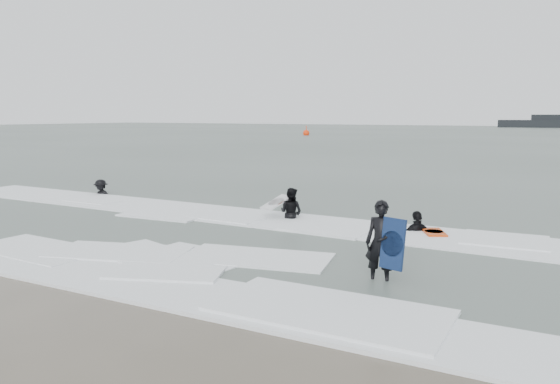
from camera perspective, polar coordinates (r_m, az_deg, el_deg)
The scene contains 10 objects.
ground at distance 11.36m, azimuth -12.57°, elevation -8.61°, with size 320.00×320.00×0.00m, color brown.
sea at distance 88.43m, azimuth 24.63°, elevation 5.29°, with size 320.00×320.00×0.00m, color #47544C.
surfer_centre at distance 10.82m, azimuth 10.39°, elevation -9.40°, with size 0.60×0.39×1.65m, color black.
surfer_wading at distance 16.89m, azimuth 1.16°, elevation -2.94°, with size 0.76×0.59×1.56m, color black.
surfer_breaker at distance 23.00m, azimuth -18.18°, elevation -0.39°, with size 0.98×0.56×1.52m, color black.
surfer_right_near at distance 15.52m, azimuth 14.15°, elevation -4.17°, with size 1.03×0.43×1.76m, color black.
surf_foam at distance 14.22m, azimuth -2.57°, elevation -4.87°, with size 30.03×9.06×0.09m.
bodyboards at distance 14.05m, azimuth 8.34°, elevation -3.20°, with size 5.85×5.52×1.25m.
buoy at distance 85.59m, azimuth 2.76°, elevation 6.18°, with size 1.00×1.00×1.65m.
vessel_horizon at distance 152.30m, azimuth 26.38°, elevation 6.48°, with size 23.90×4.27×3.24m.
Camera 1 is at (7.33, -8.07, 3.22)m, focal length 35.00 mm.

